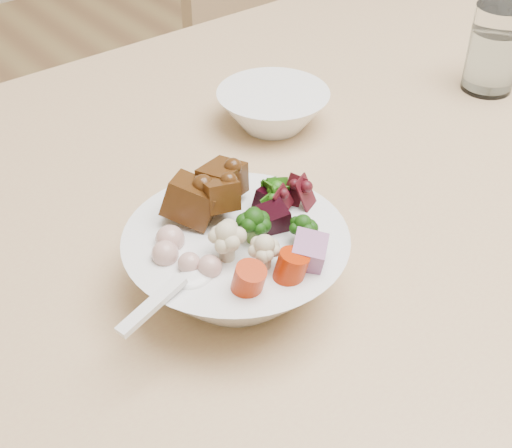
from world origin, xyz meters
The scene contains 6 objects.
dining_table centered at (-0.16, 0.19, 0.70)m, with size 1.67×0.94×0.78m.
chair_far centered at (0.09, 0.87, 0.47)m, with size 0.46×0.46×0.84m.
food_bowl centered at (-0.59, 0.16, 0.81)m, with size 0.19×0.19×0.10m.
soup_spoon centered at (-0.65, 0.14, 0.84)m, with size 0.09×0.04×0.02m.
water_glass centered at (-0.11, 0.26, 0.83)m, with size 0.06×0.06×0.11m.
side_bowl centered at (-0.39, 0.35, 0.80)m, with size 0.13×0.13×0.04m, color white, non-canonical shape.
Camera 1 is at (-0.86, -0.21, 1.21)m, focal length 50.00 mm.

